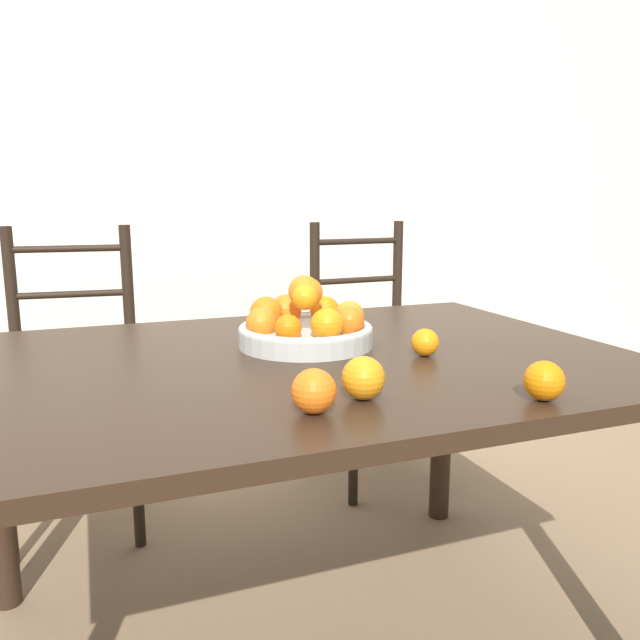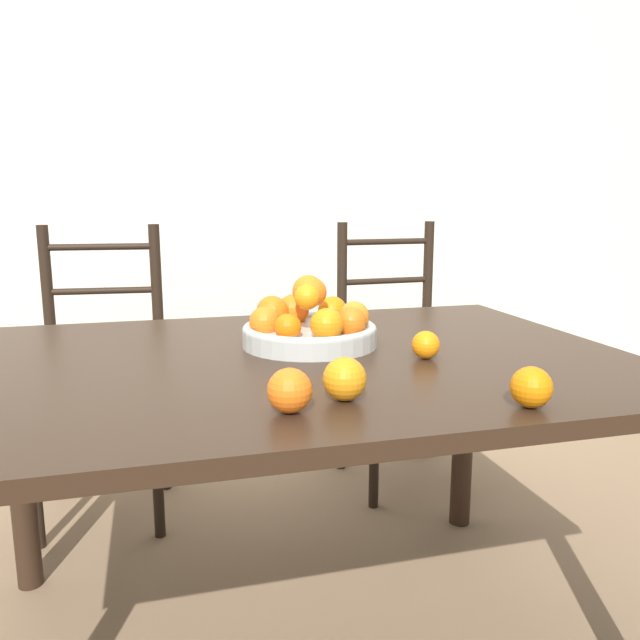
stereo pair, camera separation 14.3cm
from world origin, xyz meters
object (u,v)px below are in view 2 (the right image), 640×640
(orange_loose_1, at_px, (426,345))
(chair_left, at_px, (103,383))
(fruit_bowl, at_px, (309,325))
(orange_loose_2, at_px, (345,379))
(orange_loose_0, at_px, (290,391))
(orange_loose_3, at_px, (531,387))
(chair_right, at_px, (398,362))

(orange_loose_1, distance_m, chair_left, 1.29)
(fruit_bowl, distance_m, orange_loose_1, 0.30)
(orange_loose_1, xyz_separation_m, orange_loose_2, (-0.27, -0.24, 0.01))
(fruit_bowl, xyz_separation_m, chair_left, (-0.56, 0.78, -0.33))
(orange_loose_2, bearing_deg, fruit_bowl, 84.21)
(orange_loose_0, xyz_separation_m, orange_loose_3, (0.41, -0.08, -0.00))
(fruit_bowl, bearing_deg, orange_loose_1, -41.73)
(orange_loose_0, distance_m, chair_right, 1.47)
(orange_loose_3, relative_size, chair_left, 0.07)
(orange_loose_0, distance_m, orange_loose_1, 0.46)
(orange_loose_2, xyz_separation_m, chair_right, (0.60, 1.21, -0.32))
(chair_left, xyz_separation_m, chair_right, (1.11, 0.00, 0.00))
(chair_left, bearing_deg, orange_loose_1, -46.89)
(orange_loose_0, height_order, chair_right, chair_right)
(orange_loose_0, xyz_separation_m, chair_right, (0.71, 1.25, -0.32))
(fruit_bowl, bearing_deg, orange_loose_0, -107.89)
(orange_loose_1, distance_m, orange_loose_2, 0.36)
(chair_left, relative_size, chair_right, 1.00)
(orange_loose_2, bearing_deg, orange_loose_3, -21.94)
(fruit_bowl, height_order, chair_left, chair_left)
(orange_loose_0, xyz_separation_m, chair_left, (-0.40, 1.25, -0.32))
(fruit_bowl, bearing_deg, orange_loose_2, -95.79)
(chair_left, height_order, chair_right, same)
(orange_loose_1, bearing_deg, orange_loose_3, -84.64)
(orange_loose_3, xyz_separation_m, chair_left, (-0.81, 1.33, -0.32))
(fruit_bowl, distance_m, chair_right, 1.01)
(orange_loose_1, bearing_deg, chair_right, 71.01)
(fruit_bowl, distance_m, orange_loose_2, 0.44)
(orange_loose_3, relative_size, chair_right, 0.07)
(chair_right, bearing_deg, fruit_bowl, -128.10)
(orange_loose_1, relative_size, chair_right, 0.06)
(fruit_bowl, relative_size, orange_loose_3, 4.57)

